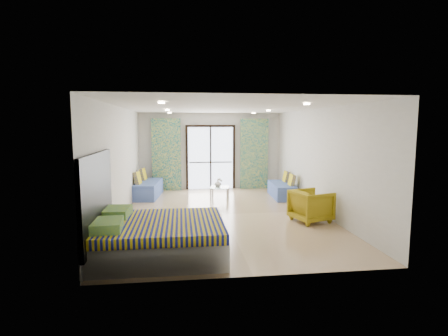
{
  "coord_description": "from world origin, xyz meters",
  "views": [
    {
      "loc": [
        -1.06,
        -8.66,
        2.25
      ],
      "look_at": [
        0.06,
        0.33,
        1.15
      ],
      "focal_mm": 28.0,
      "sensor_mm": 36.0,
      "label": 1
    }
  ],
  "objects": [
    {
      "name": "coffee_table",
      "position": [
        0.12,
        1.87,
        0.34
      ],
      "size": [
        0.68,
        0.68,
        0.66
      ],
      "rotation": [
        0.0,
        0.0,
        -0.21
      ],
      "color": "silver",
      "rests_on": "floor"
    },
    {
      "name": "bed",
      "position": [
        -1.48,
        -2.7,
        0.32
      ],
      "size": [
        2.23,
        1.82,
        0.77
      ],
      "color": "silver",
      "rests_on": "floor"
    },
    {
      "name": "downlight_e",
      "position": [
        -1.4,
        3.0,
        2.67
      ],
      "size": [
        0.12,
        0.12,
        0.02
      ],
      "primitive_type": "cylinder",
      "color": "#FFE0B2",
      "rests_on": "ceiling"
    },
    {
      "name": "downlight_f",
      "position": [
        1.4,
        3.0,
        2.67
      ],
      "size": [
        0.12,
        0.12,
        0.02
      ],
      "primitive_type": "cylinder",
      "color": "#FFE0B2",
      "rests_on": "ceiling"
    },
    {
      "name": "curtain_left",
      "position": [
        -1.55,
        3.57,
        1.25
      ],
      "size": [
        1.0,
        0.1,
        2.5
      ],
      "primitive_type": "cube",
      "color": "beige",
      "rests_on": "floor"
    },
    {
      "name": "wall_front",
      "position": [
        0.0,
        -3.75,
        1.35
      ],
      "size": [
        5.0,
        0.01,
        2.7
      ],
      "primitive_type": null,
      "color": "silver",
      "rests_on": "ground"
    },
    {
      "name": "floor",
      "position": [
        0.0,
        0.0,
        0.0
      ],
      "size": [
        5.0,
        7.5,
        0.01
      ],
      "primitive_type": null,
      "color": "tan",
      "rests_on": "ground"
    },
    {
      "name": "daybed_right",
      "position": [
        2.11,
        1.9,
        0.24
      ],
      "size": [
        0.72,
        1.62,
        0.78
      ],
      "rotation": [
        0.0,
        0.0,
        -0.06
      ],
      "color": "#465FA7",
      "rests_on": "floor"
    },
    {
      "name": "headboard",
      "position": [
        -2.46,
        -2.7,
        1.05
      ],
      "size": [
        0.06,
        2.1,
        1.5
      ],
      "primitive_type": "cube",
      "color": "black",
      "rests_on": "floor"
    },
    {
      "name": "downlight_a",
      "position": [
        -1.4,
        -2.0,
        2.67
      ],
      "size": [
        0.12,
        0.12,
        0.02
      ],
      "primitive_type": "cylinder",
      "color": "#FFE0B2",
      "rests_on": "ceiling"
    },
    {
      "name": "balcony_door",
      "position": [
        0.0,
        3.72,
        1.26
      ],
      "size": [
        1.76,
        0.08,
        2.28
      ],
      "color": "black",
      "rests_on": "floor"
    },
    {
      "name": "downlight_d",
      "position": [
        1.4,
        1.0,
        2.67
      ],
      "size": [
        0.12,
        0.12,
        0.02
      ],
      "primitive_type": "cylinder",
      "color": "#FFE0B2",
      "rests_on": "ceiling"
    },
    {
      "name": "wall_back",
      "position": [
        0.0,
        3.75,
        1.35
      ],
      "size": [
        5.0,
        0.01,
        2.7
      ],
      "primitive_type": null,
      "color": "silver",
      "rests_on": "ground"
    },
    {
      "name": "downlight_b",
      "position": [
        1.4,
        -2.0,
        2.67
      ],
      "size": [
        0.12,
        0.12,
        0.02
      ],
      "primitive_type": "cylinder",
      "color": "#FFE0B2",
      "rests_on": "ceiling"
    },
    {
      "name": "downlight_c",
      "position": [
        -1.4,
        1.0,
        2.67
      ],
      "size": [
        0.12,
        0.12,
        0.02
      ],
      "primitive_type": "cylinder",
      "color": "#FFE0B2",
      "rests_on": "ceiling"
    },
    {
      "name": "balcony_rail",
      "position": [
        0.0,
        3.73,
        0.95
      ],
      "size": [
        1.52,
        0.03,
        0.04
      ],
      "primitive_type": "cube",
      "color": "#595451",
      "rests_on": "balcony_door"
    },
    {
      "name": "wall_left",
      "position": [
        -2.5,
        0.0,
        1.35
      ],
      "size": [
        0.01,
        7.5,
        2.7
      ],
      "primitive_type": null,
      "color": "silver",
      "rests_on": "ground"
    },
    {
      "name": "curtain_right",
      "position": [
        1.55,
        3.57,
        1.25
      ],
      "size": [
        1.0,
        0.1,
        2.5
      ],
      "primitive_type": "cube",
      "color": "beige",
      "rests_on": "floor"
    },
    {
      "name": "daybed_left",
      "position": [
        -2.12,
        2.5,
        0.27
      ],
      "size": [
        0.86,
        1.81,
        0.86
      ],
      "rotation": [
        0.0,
        0.0,
        -0.1
      ],
      "color": "#465FA7",
      "rests_on": "floor"
    },
    {
      "name": "switch_plate",
      "position": [
        -2.47,
        -1.45,
        1.05
      ],
      "size": [
        0.02,
        0.1,
        0.1
      ],
      "primitive_type": "cube",
      "color": "silver",
      "rests_on": "wall_left"
    },
    {
      "name": "ceiling",
      "position": [
        0.0,
        0.0,
        2.7
      ],
      "size": [
        5.0,
        7.5,
        0.01
      ],
      "primitive_type": null,
      "color": "silver",
      "rests_on": "ground"
    },
    {
      "name": "wall_right",
      "position": [
        2.5,
        0.0,
        1.35
      ],
      "size": [
        0.01,
        7.5,
        2.7
      ],
      "primitive_type": null,
      "color": "silver",
      "rests_on": "ground"
    },
    {
      "name": "armchair",
      "position": [
        1.97,
        -0.92,
        0.41
      ],
      "size": [
        0.95,
        0.99,
        0.83
      ],
      "primitive_type": "imported",
      "rotation": [
        0.0,
        0.0,
        1.86
      ],
      "color": "#A58C15",
      "rests_on": "floor"
    },
    {
      "name": "vase",
      "position": [
        0.06,
        1.89,
        0.48
      ],
      "size": [
        0.27,
        0.27,
        0.21
      ],
      "primitive_type": "imported",
      "rotation": [
        0.0,
        0.0,
        0.33
      ],
      "color": "white",
      "rests_on": "coffee_table"
    }
  ]
}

